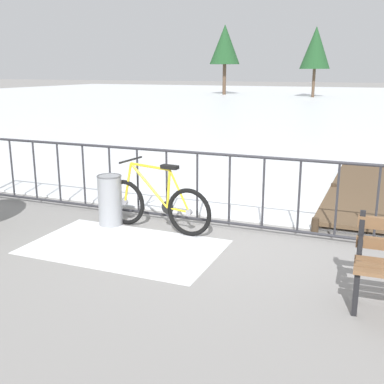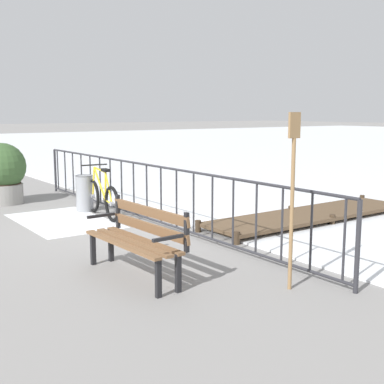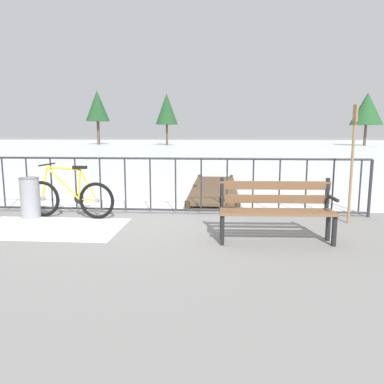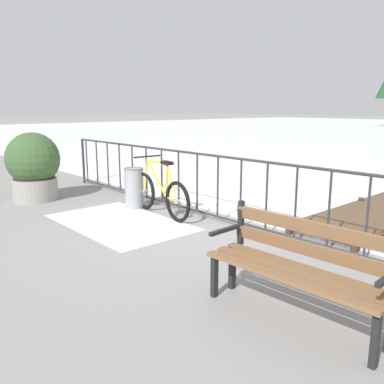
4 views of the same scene
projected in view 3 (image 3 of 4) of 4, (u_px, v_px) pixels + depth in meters
name	position (u px, v px, depth m)	size (l,w,h in m)	color
ground_plane	(126.00, 213.00, 7.22)	(160.00, 160.00, 0.00)	gray
frozen_pond	(201.00, 147.00, 35.17)	(80.00, 56.00, 0.03)	white
snow_patch	(48.00, 228.00, 6.11)	(2.41, 1.47, 0.01)	white
railing_fence	(125.00, 184.00, 7.13)	(9.06, 0.06, 1.07)	#2D2D33
bicycle_near_railing	(69.00, 198.00, 6.79)	(1.71, 0.52, 0.97)	black
park_bench	(276.00, 206.00, 5.34)	(1.62, 0.54, 0.89)	brown
trash_bin	(30.00, 197.00, 6.80)	(0.35, 0.35, 0.73)	gray
oar_upright	(352.00, 156.00, 6.26)	(0.04, 0.16, 1.98)	#937047
wooden_dock	(214.00, 188.00, 9.55)	(1.10, 4.52, 0.20)	brown
tree_far_west	(167.00, 109.00, 39.43)	(2.33, 2.33, 5.39)	brown
tree_west_mid	(367.00, 109.00, 38.36)	(3.27, 3.27, 5.38)	brown
tree_centre	(97.00, 106.00, 41.13)	(2.58, 2.58, 5.87)	brown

